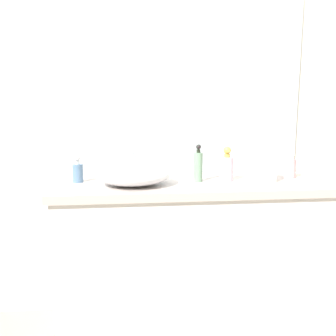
{
  "coord_description": "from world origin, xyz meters",
  "views": [
    {
      "loc": [
        -0.42,
        -1.44,
        1.27
      ],
      "look_at": [
        -0.23,
        0.39,
        0.97
      ],
      "focal_mm": 36.99,
      "sensor_mm": 36.0,
      "label": 1
    }
  ],
  "objects_px": {
    "perfume_bottle": "(198,166)",
    "tissue_box": "(264,169)",
    "sink_basin": "(134,174)",
    "spray_can": "(78,171)",
    "lotion_bottle": "(290,168)",
    "candle_jar": "(316,177)",
    "soap_dispenser": "(227,167)"
  },
  "relations": [
    {
      "from": "perfume_bottle",
      "to": "tissue_box",
      "type": "xyz_separation_m",
      "value": [
        0.37,
        0.0,
        -0.02
      ]
    },
    {
      "from": "sink_basin",
      "to": "tissue_box",
      "type": "relative_size",
      "value": 2.51
    },
    {
      "from": "sink_basin",
      "to": "perfume_bottle",
      "type": "bearing_deg",
      "value": 8.05
    },
    {
      "from": "spray_can",
      "to": "lotion_bottle",
      "type": "bearing_deg",
      "value": -0.14
    },
    {
      "from": "lotion_bottle",
      "to": "candle_jar",
      "type": "distance_m",
      "value": 0.15
    },
    {
      "from": "soap_dispenser",
      "to": "lotion_bottle",
      "type": "relative_size",
      "value": 1.48
    },
    {
      "from": "soap_dispenser",
      "to": "lotion_bottle",
      "type": "bearing_deg",
      "value": 6.76
    },
    {
      "from": "spray_can",
      "to": "candle_jar",
      "type": "relative_size",
      "value": 2.8
    },
    {
      "from": "soap_dispenser",
      "to": "perfume_bottle",
      "type": "relative_size",
      "value": 0.93
    },
    {
      "from": "sink_basin",
      "to": "spray_can",
      "type": "bearing_deg",
      "value": 161.38
    },
    {
      "from": "perfume_bottle",
      "to": "candle_jar",
      "type": "xyz_separation_m",
      "value": [
        0.68,
        -0.02,
        -0.07
      ]
    },
    {
      "from": "sink_basin",
      "to": "candle_jar",
      "type": "height_order",
      "value": "sink_basin"
    },
    {
      "from": "sink_basin",
      "to": "lotion_bottle",
      "type": "bearing_deg",
      "value": 6.24
    },
    {
      "from": "lotion_bottle",
      "to": "tissue_box",
      "type": "distance_m",
      "value": 0.18
    },
    {
      "from": "lotion_bottle",
      "to": "candle_jar",
      "type": "bearing_deg",
      "value": -27.95
    },
    {
      "from": "sink_basin",
      "to": "spray_can",
      "type": "xyz_separation_m",
      "value": [
        -0.3,
        0.1,
        0.0
      ]
    },
    {
      "from": "sink_basin",
      "to": "lotion_bottle",
      "type": "xyz_separation_m",
      "value": [
        0.9,
        0.1,
        0.0
      ]
    },
    {
      "from": "sink_basin",
      "to": "lotion_bottle",
      "type": "relative_size",
      "value": 3.0
    },
    {
      "from": "tissue_box",
      "to": "lotion_bottle",
      "type": "bearing_deg",
      "value": 14.34
    },
    {
      "from": "soap_dispenser",
      "to": "perfume_bottle",
      "type": "xyz_separation_m",
      "value": [
        -0.16,
        -0.0,
        0.01
      ]
    },
    {
      "from": "soap_dispenser",
      "to": "spray_can",
      "type": "xyz_separation_m",
      "value": [
        -0.82,
        0.05,
        -0.02
      ]
    },
    {
      "from": "perfume_bottle",
      "to": "spray_can",
      "type": "height_order",
      "value": "perfume_bottle"
    },
    {
      "from": "soap_dispenser",
      "to": "perfume_bottle",
      "type": "distance_m",
      "value": 0.16
    },
    {
      "from": "lotion_bottle",
      "to": "tissue_box",
      "type": "height_order",
      "value": "tissue_box"
    },
    {
      "from": "soap_dispenser",
      "to": "tissue_box",
      "type": "height_order",
      "value": "soap_dispenser"
    },
    {
      "from": "soap_dispenser",
      "to": "candle_jar",
      "type": "height_order",
      "value": "soap_dispenser"
    },
    {
      "from": "spray_can",
      "to": "sink_basin",
      "type": "bearing_deg",
      "value": -18.62
    },
    {
      "from": "perfume_bottle",
      "to": "candle_jar",
      "type": "distance_m",
      "value": 0.68
    },
    {
      "from": "soap_dispenser",
      "to": "perfume_bottle",
      "type": "bearing_deg",
      "value": -179.06
    },
    {
      "from": "lotion_bottle",
      "to": "sink_basin",
      "type": "bearing_deg",
      "value": -173.76
    },
    {
      "from": "sink_basin",
      "to": "spray_can",
      "type": "distance_m",
      "value": 0.32
    },
    {
      "from": "lotion_bottle",
      "to": "perfume_bottle",
      "type": "xyz_separation_m",
      "value": [
        -0.55,
        -0.05,
        0.03
      ]
    }
  ]
}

